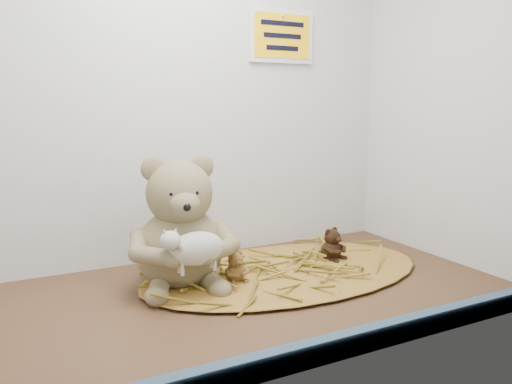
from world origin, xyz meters
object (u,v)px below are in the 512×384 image
main_teddy (180,222)px  mini_teddy_brown (332,242)px  mini_teddy_tan (235,265)px  toy_lamb (197,249)px

main_teddy → mini_teddy_brown: main_teddy is taller
main_teddy → mini_teddy_tan: 14.76cm
main_teddy → mini_teddy_brown: size_ratio=3.56×
mini_teddy_brown → main_teddy: bearing=156.2°
toy_lamb → mini_teddy_tan: size_ratio=2.19×
toy_lamb → mini_teddy_brown: size_ratio=1.83×
main_teddy → mini_teddy_brown: 38.00cm
main_teddy → toy_lamb: bearing=-80.8°
toy_lamb → main_teddy: bearing=90.0°
main_teddy → toy_lamb: (0.00, -9.90, -3.21)cm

